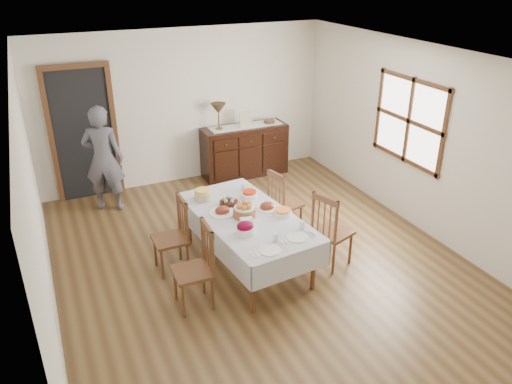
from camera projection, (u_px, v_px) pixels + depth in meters
name	position (u px, v px, depth m)	size (l,w,h in m)	color
ground	(259.00, 260.00, 6.53)	(6.00, 6.00, 0.00)	brown
room_shell	(234.00, 133.00, 6.13)	(5.02, 6.02, 2.65)	silver
dining_table	(246.00, 221.00, 6.21)	(1.26, 2.16, 0.71)	silver
chair_left_near	(197.00, 266.00, 5.51)	(0.43, 0.43, 1.00)	#57341D
chair_left_far	(174.00, 235.00, 6.17)	(0.41, 0.41, 0.97)	#57341D
chair_right_near	(330.00, 230.00, 6.23)	(0.54, 0.54, 1.02)	#57341D
chair_right_far	(283.00, 201.00, 7.03)	(0.47, 0.47, 0.95)	#57341D
sideboard	(245.00, 151.00, 8.94)	(1.52, 0.55, 0.91)	black
person	(103.00, 156.00, 7.52)	(0.56, 0.36, 1.78)	#555460
bread_basket	(244.00, 211.00, 6.10)	(0.28, 0.28, 0.19)	brown
egg_basket	(229.00, 202.00, 6.41)	(0.24, 0.24, 0.11)	black
ham_platter_a	(222.00, 211.00, 6.20)	(0.33, 0.33, 0.11)	white
ham_platter_b	(267.00, 207.00, 6.31)	(0.27, 0.27, 0.11)	white
beet_bowl	(245.00, 228.00, 5.73)	(0.22, 0.22, 0.15)	white
carrot_bowl	(249.00, 194.00, 6.61)	(0.23, 0.23, 0.09)	white
pineapple_bowl	(203.00, 195.00, 6.53)	(0.22, 0.22, 0.15)	tan
casserole_dish	(283.00, 212.00, 6.16)	(0.23, 0.23, 0.08)	white
butter_dish	(246.00, 220.00, 5.97)	(0.15, 0.10, 0.07)	white
setting_left	(271.00, 246.00, 5.47)	(0.43, 0.31, 0.10)	white
setting_right	(298.00, 233.00, 5.72)	(0.43, 0.31, 0.10)	white
glass_far_a	(209.00, 194.00, 6.61)	(0.07, 0.07, 0.09)	white
glass_far_b	(244.00, 187.00, 6.79)	(0.07, 0.07, 0.10)	white
runner	(246.00, 126.00, 8.77)	(1.30, 0.35, 0.01)	white
table_lamp	(218.00, 109.00, 8.44)	(0.26, 0.26, 0.46)	brown
picture_frame	(246.00, 119.00, 8.66)	(0.22, 0.08, 0.28)	#C5A995
deco_bowl	(269.00, 122.00, 8.90)	(0.20, 0.20, 0.06)	#57341D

